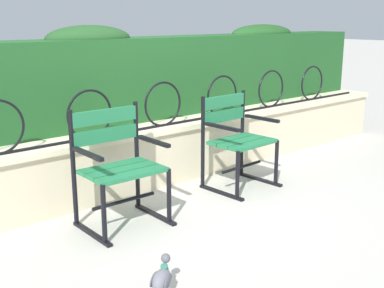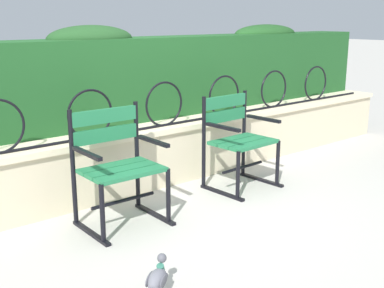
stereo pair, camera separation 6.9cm
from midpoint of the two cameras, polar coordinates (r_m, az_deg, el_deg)
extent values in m
plane|color=#BCB7AD|center=(4.16, 1.02, -7.52)|extent=(60.00, 60.00, 0.00)
cube|color=beige|center=(4.66, -5.22, -1.83)|extent=(7.19, 0.35, 0.51)
cube|color=beige|center=(4.59, -5.30, 1.55)|extent=(7.19, 0.41, 0.05)
cylinder|color=black|center=(4.52, -4.77, 1.85)|extent=(6.66, 0.02, 0.02)
torus|color=black|center=(4.19, -11.14, 3.39)|extent=(0.42, 0.02, 0.42)
torus|color=black|center=(4.60, -2.78, 4.61)|extent=(0.42, 0.02, 0.42)
torus|color=black|center=(5.09, 4.11, 5.54)|extent=(0.42, 0.02, 0.42)
torus|color=black|center=(5.64, 9.73, 6.24)|extent=(0.42, 0.02, 0.42)
torus|color=black|center=(6.24, 14.33, 6.77)|extent=(0.42, 0.02, 0.42)
cube|color=#1E5123|center=(4.85, -8.20, 7.25)|extent=(7.05, 0.47, 0.80)
ellipsoid|color=#1F451F|center=(4.69, -11.13, 11.77)|extent=(0.85, 0.42, 0.25)
ellipsoid|color=#1F4C1F|center=(6.19, 8.80, 12.44)|extent=(0.97, 0.42, 0.22)
cube|color=#237547|center=(3.64, -6.36, -3.51)|extent=(0.57, 0.14, 0.03)
cube|color=#237547|center=(3.75, -7.49, -3.00)|extent=(0.57, 0.14, 0.03)
cube|color=#237547|center=(3.86, -8.55, -2.52)|extent=(0.57, 0.14, 0.03)
cube|color=#237547|center=(3.86, -9.54, 3.19)|extent=(0.57, 0.04, 0.11)
cube|color=#237547|center=(3.89, -9.45, 1.07)|extent=(0.57, 0.04, 0.11)
cylinder|color=black|center=(4.09, -5.86, -1.35)|extent=(0.04, 0.04, 0.90)
cylinder|color=black|center=(3.82, -2.23, -6.04)|extent=(0.04, 0.04, 0.44)
cube|color=black|center=(4.04, -3.82, -8.06)|extent=(0.05, 0.52, 0.02)
cube|color=black|center=(3.85, -3.97, 0.33)|extent=(0.04, 0.40, 0.03)
cylinder|color=black|center=(3.82, -13.02, -2.77)|extent=(0.04, 0.04, 0.90)
cylinder|color=black|center=(3.54, -9.70, -7.97)|extent=(0.04, 0.04, 0.44)
cube|color=black|center=(3.77, -11.00, -10.00)|extent=(0.05, 0.52, 0.02)
cube|color=black|center=(3.57, -11.47, -1.06)|extent=(0.04, 0.40, 0.03)
cylinder|color=black|center=(3.83, -7.37, -6.46)|extent=(0.54, 0.04, 0.03)
cube|color=#237547|center=(4.49, 7.66, -0.08)|extent=(0.55, 0.15, 0.03)
cube|color=#237547|center=(4.58, 6.36, 0.23)|extent=(0.55, 0.15, 0.03)
cube|color=#237547|center=(4.67, 5.10, 0.54)|extent=(0.55, 0.15, 0.03)
cube|color=#237547|center=(4.67, 4.26, 4.89)|extent=(0.55, 0.05, 0.11)
cube|color=#237547|center=(4.69, 4.23, 3.27)|extent=(0.55, 0.05, 0.11)
cylinder|color=black|center=(4.93, 6.38, 1.16)|extent=(0.04, 0.04, 0.86)
cylinder|color=black|center=(4.73, 10.22, -2.22)|extent=(0.04, 0.04, 0.44)
cube|color=black|center=(4.90, 8.35, -4.09)|extent=(0.06, 0.52, 0.02)
cube|color=black|center=(4.74, 8.62, 2.89)|extent=(0.05, 0.40, 0.03)
cylinder|color=black|center=(4.55, 1.79, 0.10)|extent=(0.04, 0.04, 0.86)
cylinder|color=black|center=(4.32, 5.76, -3.66)|extent=(0.04, 0.04, 0.44)
cube|color=black|center=(4.51, 3.89, -5.63)|extent=(0.06, 0.52, 0.02)
cube|color=black|center=(4.34, 4.02, 1.94)|extent=(0.05, 0.40, 0.03)
cylinder|color=black|center=(4.64, 6.28, -2.66)|extent=(0.52, 0.05, 0.03)
ellipsoid|color=slate|center=(2.92, -3.32, -15.31)|extent=(0.21, 0.19, 0.11)
cylinder|color=#2D6B56|center=(2.96, -2.93, -14.09)|extent=(0.08, 0.07, 0.06)
sphere|color=#55555D|center=(2.96, -2.80, -12.96)|extent=(0.06, 0.06, 0.06)
cone|color=black|center=(2.99, -2.62, -12.77)|extent=(0.03, 0.02, 0.01)
ellipsoid|color=#5B5B63|center=(2.93, -4.20, -15.20)|extent=(0.13, 0.10, 0.07)
ellipsoid|color=#5B5B63|center=(2.90, -2.55, -15.43)|extent=(0.13, 0.10, 0.07)
camera|label=1|loc=(0.03, -89.51, 0.13)|focal=46.41mm
camera|label=2|loc=(0.03, 90.49, -0.13)|focal=46.41mm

